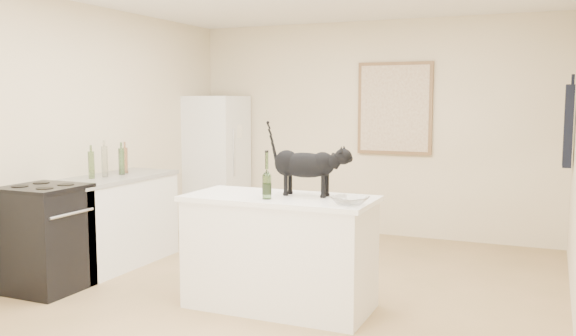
% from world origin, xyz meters
% --- Properties ---
extents(floor, '(5.50, 5.50, 0.00)m').
position_xyz_m(floor, '(0.00, 0.00, 0.00)').
color(floor, tan).
rests_on(floor, ground).
extents(wall_back, '(4.50, 0.00, 4.50)m').
position_xyz_m(wall_back, '(0.00, 2.75, 1.30)').
color(wall_back, beige).
rests_on(wall_back, ground).
extents(wall_front, '(4.50, 0.00, 4.50)m').
position_xyz_m(wall_front, '(0.00, -2.75, 1.30)').
color(wall_front, beige).
rests_on(wall_front, ground).
extents(wall_left, '(0.00, 5.50, 5.50)m').
position_xyz_m(wall_left, '(-2.25, 0.00, 1.30)').
color(wall_left, beige).
rests_on(wall_left, ground).
extents(island_base, '(1.44, 0.67, 0.86)m').
position_xyz_m(island_base, '(0.10, -0.20, 0.43)').
color(island_base, white).
rests_on(island_base, floor).
extents(island_top, '(1.50, 0.70, 0.04)m').
position_xyz_m(island_top, '(0.10, -0.20, 0.88)').
color(island_top, white).
rests_on(island_top, island_base).
extents(left_cabinets, '(0.60, 1.40, 0.86)m').
position_xyz_m(left_cabinets, '(-1.95, 0.30, 0.43)').
color(left_cabinets, white).
rests_on(left_cabinets, floor).
extents(left_countertop, '(0.62, 1.44, 0.04)m').
position_xyz_m(left_countertop, '(-1.95, 0.30, 0.88)').
color(left_countertop, gray).
rests_on(left_countertop, left_cabinets).
extents(stove, '(0.60, 0.60, 0.90)m').
position_xyz_m(stove, '(-1.95, -0.60, 0.45)').
color(stove, black).
rests_on(stove, floor).
extents(fridge, '(0.68, 0.68, 1.70)m').
position_xyz_m(fridge, '(-1.95, 2.35, 0.85)').
color(fridge, white).
rests_on(fridge, floor).
extents(artwork_frame, '(0.90, 0.03, 1.10)m').
position_xyz_m(artwork_frame, '(0.30, 2.72, 1.55)').
color(artwork_frame, brown).
rests_on(artwork_frame, wall_back).
extents(artwork_canvas, '(0.82, 0.00, 1.02)m').
position_xyz_m(artwork_canvas, '(0.30, 2.70, 1.55)').
color(artwork_canvas, beige).
rests_on(artwork_canvas, wall_back).
extents(hanging_garment, '(0.08, 0.34, 0.80)m').
position_xyz_m(hanging_garment, '(2.19, 2.05, 1.40)').
color(hanging_garment, black).
rests_on(hanging_garment, wall_right).
extents(black_cat, '(0.63, 0.20, 0.44)m').
position_xyz_m(black_cat, '(0.28, -0.11, 1.12)').
color(black_cat, black).
rests_on(black_cat, island_top).
extents(wine_bottle, '(0.07, 0.07, 0.33)m').
position_xyz_m(wine_bottle, '(0.07, -0.36, 1.06)').
color(wine_bottle, '#2B5522').
rests_on(wine_bottle, island_top).
extents(glass_bowl, '(0.33, 0.33, 0.06)m').
position_xyz_m(glass_bowl, '(0.73, -0.37, 0.93)').
color(glass_bowl, silver).
rests_on(glass_bowl, island_top).
extents(fridge_paper, '(0.03, 0.13, 0.17)m').
position_xyz_m(fridge_paper, '(-1.60, 2.34, 1.26)').
color(fridge_paper, white).
rests_on(fridge_paper, fridge).
extents(counter_bottle_cluster, '(0.12, 0.54, 0.30)m').
position_xyz_m(counter_bottle_cluster, '(-1.97, 0.31, 1.04)').
color(counter_bottle_cluster, '#939E92').
rests_on(counter_bottle_cluster, left_countertop).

